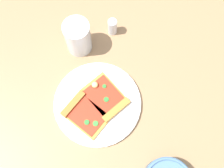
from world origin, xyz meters
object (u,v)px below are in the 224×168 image
Objects in this scene: plate at (97,104)px; soda_glass at (78,38)px; pizza_slice_near at (106,98)px; pepper_shaker at (112,26)px; pizza_slice_far at (84,113)px.

soda_glass is (-0.06, -0.20, 0.05)m from plate.
pizza_slice_near is at bearing 170.47° from plate.
pizza_slice_near is 0.21m from soda_glass.
pepper_shaker reaches higher than pizza_slice_near.
pepper_shaker is (-0.12, 0.02, -0.02)m from soda_glass.
soda_glass reaches higher than pizza_slice_near.
plate is 0.05m from pizza_slice_far.
soda_glass reaches higher than pepper_shaker.
pizza_slice_near is at bearing 80.49° from soda_glass.
pizza_slice_near is 0.08m from pizza_slice_far.
pizza_slice_near is 0.24m from pepper_shaker.
pizza_slice_far is 0.29m from pepper_shaker.
pizza_slice_near is 1.12× the size of soda_glass.
pizza_slice_near is at bearing 178.61° from pizza_slice_far.
pepper_shaker is at bearing -129.36° from pizza_slice_near.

